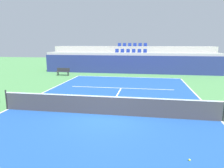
{
  "coord_description": "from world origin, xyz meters",
  "views": [
    {
      "loc": [
        1.92,
        -9.69,
        3.54
      ],
      "look_at": [
        -0.02,
        2.0,
        1.2
      ],
      "focal_mm": 33.03,
      "sensor_mm": 36.0,
      "label": 1
    }
  ],
  "objects": [
    {
      "name": "ground_plane",
      "position": [
        0.0,
        0.0,
        0.0
      ],
      "size": [
        80.0,
        80.0,
        0.0
      ],
      "primitive_type": "plane",
      "color": "#4C8C4C"
    },
    {
      "name": "court_surface",
      "position": [
        0.0,
        0.0,
        0.01
      ],
      "size": [
        11.0,
        24.0,
        0.01
      ],
      "primitive_type": "cube",
      "color": "#1E4C99",
      "rests_on": "ground_plane"
    },
    {
      "name": "baseline_far",
      "position": [
        0.0,
        11.95,
        0.01
      ],
      "size": [
        11.0,
        0.1,
        0.0
      ],
      "primitive_type": "cube",
      "color": "white",
      "rests_on": "court_surface"
    },
    {
      "name": "sideline_left",
      "position": [
        -5.45,
        0.0,
        0.01
      ],
      "size": [
        0.1,
        24.0,
        0.0
      ],
      "primitive_type": "cube",
      "color": "white",
      "rests_on": "court_surface"
    },
    {
      "name": "sideline_right",
      "position": [
        5.45,
        0.0,
        0.01
      ],
      "size": [
        0.1,
        24.0,
        0.0
      ],
      "primitive_type": "cube",
      "color": "white",
      "rests_on": "court_surface"
    },
    {
      "name": "service_line_far",
      "position": [
        0.0,
        6.4,
        0.01
      ],
      "size": [
        8.26,
        0.1,
        0.0
      ],
      "primitive_type": "cube",
      "color": "white",
      "rests_on": "court_surface"
    },
    {
      "name": "centre_service_line",
      "position": [
        0.0,
        3.2,
        0.01
      ],
      "size": [
        0.1,
        6.4,
        0.0
      ],
      "primitive_type": "cube",
      "color": "white",
      "rests_on": "court_surface"
    },
    {
      "name": "back_wall",
      "position": [
        0.0,
        14.65,
        1.07
      ],
      "size": [
        20.91,
        0.3,
        2.14
      ],
      "primitive_type": "cube",
      "color": "navy",
      "rests_on": "ground_plane"
    },
    {
      "name": "stands_tier_lower",
      "position": [
        0.0,
        16.0,
        1.22
      ],
      "size": [
        20.91,
        2.4,
        2.44
      ],
      "primitive_type": "cube",
      "color": "#9E9E99",
      "rests_on": "ground_plane"
    },
    {
      "name": "stands_tier_upper",
      "position": [
        0.0,
        18.4,
        1.58
      ],
      "size": [
        20.91,
        2.4,
        3.16
      ],
      "primitive_type": "cube",
      "color": "#9E9E99",
      "rests_on": "ground_plane"
    },
    {
      "name": "seating_row_lower",
      "position": [
        -0.0,
        16.09,
        2.56
      ],
      "size": [
        3.93,
        0.44,
        0.44
      ],
      "color": "navy",
      "rests_on": "stands_tier_lower"
    },
    {
      "name": "seating_row_upper",
      "position": [
        -0.0,
        18.49,
        3.29
      ],
      "size": [
        3.93,
        0.44,
        0.44
      ],
      "color": "navy",
      "rests_on": "stands_tier_upper"
    },
    {
      "name": "tennis_net",
      "position": [
        0.0,
        0.0,
        0.51
      ],
      "size": [
        11.08,
        0.08,
        1.07
      ],
      "color": "black",
      "rests_on": "court_surface"
    },
    {
      "name": "player_bench",
      "position": [
        -7.23,
        11.95,
        0.51
      ],
      "size": [
        1.5,
        0.4,
        0.85
      ],
      "color": "#232328",
      "rests_on": "ground_plane"
    },
    {
      "name": "tennis_ball_0",
      "position": [
        3.32,
        -3.65,
        0.04
      ],
      "size": [
        0.07,
        0.07,
        0.07
      ],
      "primitive_type": "sphere",
      "color": "#CCE033",
      "rests_on": "court_surface"
    }
  ]
}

